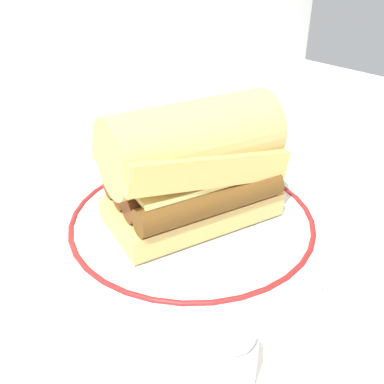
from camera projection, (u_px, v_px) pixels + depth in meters
ground_plane at (161, 229)px, 0.48m from camera, size 1.50×1.50×0.00m
plate at (192, 221)px, 0.48m from camera, size 0.29×0.29×0.01m
sausage_sandwich at (192, 164)px, 0.45m from camera, size 0.19×0.14×0.13m
drinking_glass at (358, 353)px, 0.29m from camera, size 0.06×0.06×0.10m
salt_shaker at (232, 353)px, 0.30m from camera, size 0.03×0.03×0.07m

